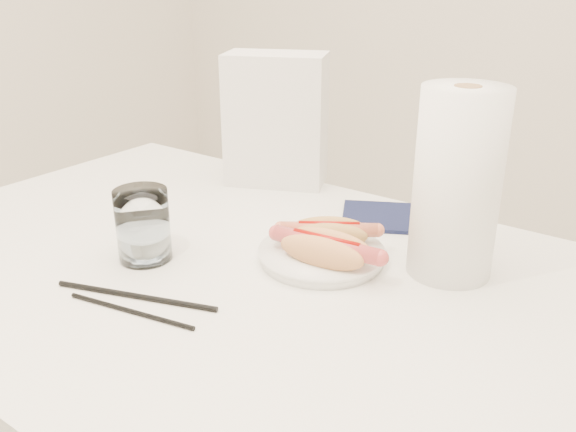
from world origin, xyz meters
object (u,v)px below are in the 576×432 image
Objects in this scene: plate at (321,256)px; water_glass at (143,225)px; table at (224,295)px; napkin_box at (276,120)px; hotdog_right at (326,249)px; hotdog_left at (329,233)px; paper_towel_roll at (457,184)px.

water_glass is (-0.23, -0.16, 0.05)m from plate.
napkin_box is (-0.16, 0.35, 0.19)m from table.
plate is 0.05m from hotdog_right.
hotdog_left is at bearing 100.94° from plate.
hotdog_right reaches higher than hotdog_left.
plate is 0.04m from hotdog_left.
hotdog_right reaches higher than table.
hotdog_left is at bearing -163.36° from paper_towel_roll.
hotdog_right is 1.51× the size of water_glass.
hotdog_right is 0.65× the size of napkin_box.
plate is 1.36× the size of hotdog_left.
water_glass is at bearing -149.34° from paper_towel_roll.
table is 4.31× the size of paper_towel_roll.
plate is 0.40m from napkin_box.
table is at bearing -166.98° from hotdog_left.
table is 4.50× the size of napkin_box.
table is at bearing -161.97° from hotdog_right.
water_glass is at bearing -149.19° from table.
paper_towel_roll is at bearing 30.66° from water_glass.
hotdog_right is at bearing -67.20° from napkin_box.
plate is 1.10× the size of hotdog_right.
water_glass is at bearing -106.95° from napkin_box.
paper_towel_roll reaches higher than table.
hotdog_right is 0.28m from water_glass.
water_glass is at bearing -158.90° from hotdog_right.
paper_towel_roll is at bearing -45.31° from napkin_box.
hotdog_right is at bearing 23.66° from table.
hotdog_left is (-0.01, 0.03, 0.03)m from plate.
napkin_box is (-0.28, 0.26, 0.13)m from plate.
water_glass is (-0.11, -0.06, 0.12)m from table.
water_glass is (-0.25, -0.13, 0.02)m from hotdog_right.
plate is 0.28m from water_glass.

